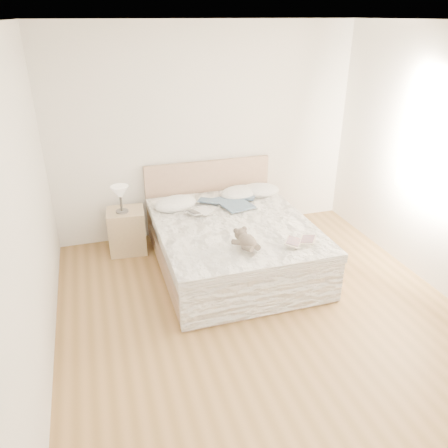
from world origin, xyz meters
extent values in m
cube|color=brown|center=(0.00, 0.00, 0.00)|extent=(4.00, 4.50, 0.00)
cube|color=white|center=(0.00, 0.00, 2.70)|extent=(4.00, 4.50, 0.00)
cube|color=white|center=(0.00, 2.25, 1.35)|extent=(4.00, 0.02, 2.70)
cube|color=white|center=(-2.00, 0.00, 1.35)|extent=(0.02, 4.50, 2.70)
cube|color=white|center=(1.99, 0.30, 1.45)|extent=(0.02, 1.30, 1.10)
cube|color=tan|center=(0.00, 1.15, 0.10)|extent=(1.68, 2.08, 0.20)
cube|color=white|center=(0.00, 1.15, 0.35)|extent=(1.60, 2.00, 0.30)
cube|color=white|center=(0.00, 1.10, 0.54)|extent=(1.72, 2.05, 0.10)
cube|color=tan|center=(0.00, 2.19, 0.50)|extent=(1.70, 0.06, 1.00)
cube|color=tan|center=(-1.15, 1.90, 0.28)|extent=(0.48, 0.44, 0.56)
cylinder|color=#514B46|center=(-1.19, 1.86, 0.57)|extent=(0.15, 0.15, 0.02)
cylinder|color=#403C36|center=(-1.19, 1.86, 0.68)|extent=(0.03, 0.03, 0.21)
cone|color=white|center=(-1.19, 1.86, 0.82)|extent=(0.24, 0.24, 0.15)
ellipsoid|color=white|center=(-0.54, 1.74, 0.64)|extent=(0.64, 0.53, 0.16)
ellipsoid|color=white|center=(0.32, 1.85, 0.64)|extent=(0.62, 0.51, 0.16)
ellipsoid|color=white|center=(0.61, 1.86, 0.64)|extent=(0.60, 0.47, 0.16)
cube|color=silver|center=(-0.33, 1.42, 0.63)|extent=(0.34, 0.30, 0.02)
cube|color=beige|center=(0.49, 0.40, 0.63)|extent=(0.40, 0.38, 0.02)
camera|label=1|loc=(-1.44, -3.16, 2.74)|focal=35.00mm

